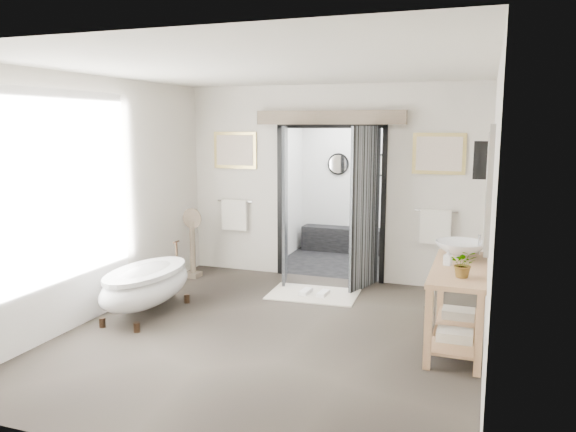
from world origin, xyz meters
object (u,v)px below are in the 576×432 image
Objects in this scene: clawfoot_tub at (146,284)px; rug at (313,294)px; vanity at (456,298)px; basin at (460,250)px.

rug is at bearing 40.73° from clawfoot_tub.
rug is at bearing 148.53° from vanity.
basin is at bearing 88.80° from vanity.
clawfoot_tub is 2.27m from rug.
vanity is at bearing -31.47° from rug.
clawfoot_tub is 3.74m from basin.
clawfoot_tub is 1.33× the size of rug.
vanity is 0.60m from basin.
basin is (0.01, 0.41, 0.44)m from vanity.
vanity is 2.32m from rug.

